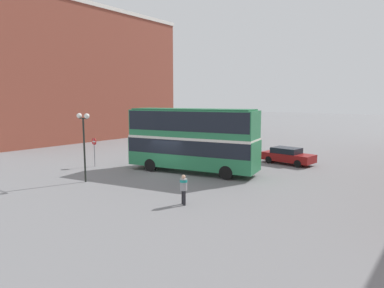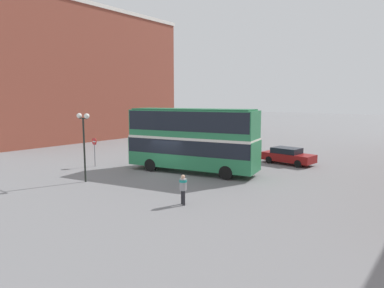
{
  "view_description": "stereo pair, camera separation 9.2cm",
  "coord_description": "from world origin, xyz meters",
  "px_view_note": "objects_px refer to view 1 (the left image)",
  "views": [
    {
      "loc": [
        17.0,
        -18.62,
        5.56
      ],
      "look_at": [
        1.2,
        1.7,
        2.19
      ],
      "focal_mm": 32.0,
      "sensor_mm": 36.0,
      "label": 1
    },
    {
      "loc": [
        17.07,
        -18.56,
        5.56
      ],
      "look_at": [
        1.2,
        1.7,
        2.19
      ],
      "focal_mm": 32.0,
      "sensor_mm": 36.0,
      "label": 2
    }
  ],
  "objects_px": {
    "double_decker_bus": "(192,136)",
    "no_entry_sign": "(94,148)",
    "pedestrian_foreground": "(184,186)",
    "parked_car_kerb_near": "(218,141)",
    "parked_car_kerb_far": "(288,156)",
    "street_lamp_twin_globe": "(84,131)"
  },
  "relations": [
    {
      "from": "double_decker_bus",
      "to": "no_entry_sign",
      "type": "bearing_deg",
      "value": -169.07
    },
    {
      "from": "pedestrian_foreground",
      "to": "double_decker_bus",
      "type": "bearing_deg",
      "value": -113.39
    },
    {
      "from": "double_decker_bus",
      "to": "parked_car_kerb_near",
      "type": "relative_size",
      "value": 2.41
    },
    {
      "from": "parked_car_kerb_near",
      "to": "parked_car_kerb_far",
      "type": "xyz_separation_m",
      "value": [
        10.18,
        -4.46,
        -0.05
      ]
    },
    {
      "from": "double_decker_bus",
      "to": "parked_car_kerb_near",
      "type": "height_order",
      "value": "double_decker_bus"
    },
    {
      "from": "parked_car_kerb_far",
      "to": "street_lamp_twin_globe",
      "type": "height_order",
      "value": "street_lamp_twin_globe"
    },
    {
      "from": "no_entry_sign",
      "to": "street_lamp_twin_globe",
      "type": "bearing_deg",
      "value": -42.88
    },
    {
      "from": "double_decker_bus",
      "to": "no_entry_sign",
      "type": "relative_size",
      "value": 4.34
    },
    {
      "from": "street_lamp_twin_globe",
      "to": "no_entry_sign",
      "type": "xyz_separation_m",
      "value": [
        -3.95,
        3.67,
        -1.91
      ]
    },
    {
      "from": "parked_car_kerb_near",
      "to": "street_lamp_twin_globe",
      "type": "height_order",
      "value": "street_lamp_twin_globe"
    },
    {
      "from": "parked_car_kerb_near",
      "to": "no_entry_sign",
      "type": "relative_size",
      "value": 1.8
    },
    {
      "from": "double_decker_bus",
      "to": "no_entry_sign",
      "type": "distance_m",
      "value": 8.48
    },
    {
      "from": "double_decker_bus",
      "to": "parked_car_kerb_far",
      "type": "relative_size",
      "value": 2.27
    },
    {
      "from": "double_decker_bus",
      "to": "parked_car_kerb_far",
      "type": "distance_m",
      "value": 9.19
    },
    {
      "from": "parked_car_kerb_far",
      "to": "double_decker_bus",
      "type": "bearing_deg",
      "value": -113.43
    },
    {
      "from": "pedestrian_foreground",
      "to": "no_entry_sign",
      "type": "relative_size",
      "value": 0.68
    },
    {
      "from": "parked_car_kerb_near",
      "to": "pedestrian_foreground",
      "type": "bearing_deg",
      "value": -46.7
    },
    {
      "from": "parked_car_kerb_near",
      "to": "no_entry_sign",
      "type": "bearing_deg",
      "value": -82.9
    },
    {
      "from": "pedestrian_foreground",
      "to": "street_lamp_twin_globe",
      "type": "bearing_deg",
      "value": -57.01
    },
    {
      "from": "no_entry_sign",
      "to": "parked_car_kerb_near",
      "type": "bearing_deg",
      "value": 82.57
    },
    {
      "from": "double_decker_bus",
      "to": "parked_car_kerb_near",
      "type": "distance_m",
      "value": 13.68
    },
    {
      "from": "street_lamp_twin_globe",
      "to": "pedestrian_foreground",
      "type": "bearing_deg",
      "value": 1.12
    }
  ]
}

